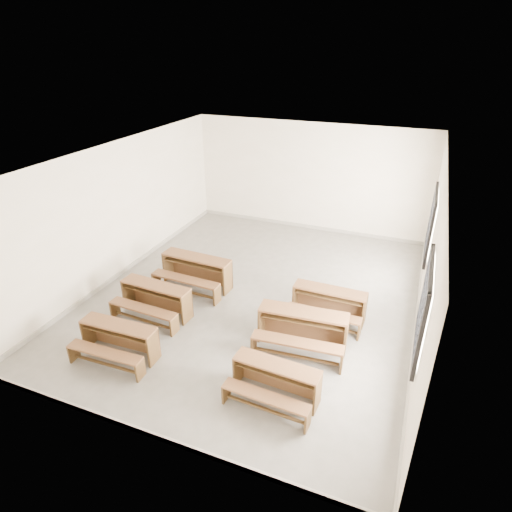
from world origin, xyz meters
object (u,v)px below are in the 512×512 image
at_px(desk_set_2, 196,270).
at_px(desk_set_4, 302,327).
at_px(desk_set_0, 118,338).
at_px(desk_set_3, 275,379).
at_px(desk_set_5, 329,302).
at_px(desk_set_1, 155,297).

bearing_deg(desk_set_2, desk_set_4, -19.85).
height_order(desk_set_0, desk_set_3, desk_set_0).
xyz_separation_m(desk_set_2, desk_set_5, (3.20, -0.15, -0.04)).
bearing_deg(desk_set_1, desk_set_5, 22.18).
bearing_deg(desk_set_4, desk_set_1, 177.36).
distance_m(desk_set_0, desk_set_5, 4.19).
bearing_deg(desk_set_3, desk_set_5, 86.96).
xyz_separation_m(desk_set_4, desk_set_5, (0.25, 1.08, -0.04)).
xyz_separation_m(desk_set_2, desk_set_4, (2.95, -1.23, -0.00)).
bearing_deg(desk_set_5, desk_set_3, -95.55).
xyz_separation_m(desk_set_2, desk_set_3, (2.92, -2.66, -0.06)).
bearing_deg(desk_set_1, desk_set_3, -19.72).
bearing_deg(desk_set_2, desk_set_0, -89.28).
relative_size(desk_set_2, desk_set_3, 1.17).
height_order(desk_set_4, desk_set_5, desk_set_4).
distance_m(desk_set_1, desk_set_5, 3.63).
xyz_separation_m(desk_set_0, desk_set_3, (3.01, 0.08, -0.01)).
height_order(desk_set_2, desk_set_5, desk_set_2).
height_order(desk_set_1, desk_set_5, desk_set_1).
xyz_separation_m(desk_set_0, desk_set_2, (0.10, 2.73, 0.06)).
relative_size(desk_set_2, desk_set_5, 1.13).
height_order(desk_set_0, desk_set_2, desk_set_2).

